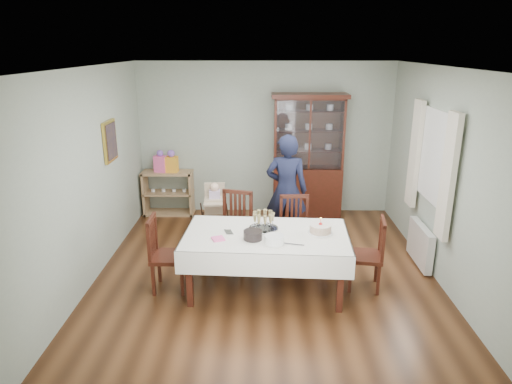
{
  "coord_description": "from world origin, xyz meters",
  "views": [
    {
      "loc": [
        -0.05,
        -5.56,
        2.94
      ],
      "look_at": [
        -0.13,
        0.2,
        1.09
      ],
      "focal_mm": 32.0,
      "sensor_mm": 36.0,
      "label": 1
    }
  ],
  "objects_px": {
    "china_cabinet": "(308,155)",
    "chair_end_left": "(169,268)",
    "dining_table": "(266,262)",
    "woman": "(287,190)",
    "birthday_cake": "(320,229)",
    "champagne_tray": "(263,224)",
    "chair_far_left": "(234,243)",
    "high_chair": "(215,219)",
    "chair_end_right": "(365,267)",
    "chair_far_right": "(295,244)",
    "gift_bag_orange": "(172,162)",
    "gift_bag_pink": "(161,162)",
    "sideboard": "(169,193)"
  },
  "relations": [
    {
      "from": "china_cabinet",
      "to": "birthday_cake",
      "type": "xyz_separation_m",
      "value": [
        -0.09,
        -2.67,
        -0.31
      ]
    },
    {
      "from": "chair_end_left",
      "to": "birthday_cake",
      "type": "relative_size",
      "value": 3.16
    },
    {
      "from": "chair_far_left",
      "to": "chair_end_right",
      "type": "height_order",
      "value": "chair_far_left"
    },
    {
      "from": "high_chair",
      "to": "chair_end_left",
      "type": "bearing_deg",
      "value": -111.74
    },
    {
      "from": "dining_table",
      "to": "woman",
      "type": "bearing_deg",
      "value": 77.5
    },
    {
      "from": "dining_table",
      "to": "birthday_cake",
      "type": "relative_size",
      "value": 6.78
    },
    {
      "from": "woman",
      "to": "high_chair",
      "type": "distance_m",
      "value": 1.2
    },
    {
      "from": "woman",
      "to": "dining_table",
      "type": "bearing_deg",
      "value": 84.27
    },
    {
      "from": "china_cabinet",
      "to": "birthday_cake",
      "type": "bearing_deg",
      "value": -91.94
    },
    {
      "from": "sideboard",
      "to": "chair_end_right",
      "type": "distance_m",
      "value": 4.0
    },
    {
      "from": "champagne_tray",
      "to": "birthday_cake",
      "type": "height_order",
      "value": "champagne_tray"
    },
    {
      "from": "chair_far_left",
      "to": "high_chair",
      "type": "xyz_separation_m",
      "value": [
        -0.33,
        0.74,
        0.07
      ]
    },
    {
      "from": "chair_far_left",
      "to": "chair_far_right",
      "type": "relative_size",
      "value": 1.06
    },
    {
      "from": "chair_end_left",
      "to": "gift_bag_pink",
      "type": "bearing_deg",
      "value": 12.64
    },
    {
      "from": "birthday_cake",
      "to": "dining_table",
      "type": "bearing_deg",
      "value": -177.84
    },
    {
      "from": "chair_far_left",
      "to": "china_cabinet",
      "type": "bearing_deg",
      "value": 73.71
    },
    {
      "from": "dining_table",
      "to": "birthday_cake",
      "type": "distance_m",
      "value": 0.79
    },
    {
      "from": "chair_far_left",
      "to": "champagne_tray",
      "type": "bearing_deg",
      "value": -40.63
    },
    {
      "from": "woman",
      "to": "china_cabinet",
      "type": "bearing_deg",
      "value": -102.29
    },
    {
      "from": "gift_bag_orange",
      "to": "champagne_tray",
      "type": "bearing_deg",
      "value": -57.55
    },
    {
      "from": "chair_far_right",
      "to": "gift_bag_pink",
      "type": "height_order",
      "value": "gift_bag_pink"
    },
    {
      "from": "china_cabinet",
      "to": "chair_end_left",
      "type": "relative_size",
      "value": 2.27
    },
    {
      "from": "sideboard",
      "to": "high_chair",
      "type": "height_order",
      "value": "high_chair"
    },
    {
      "from": "chair_end_left",
      "to": "champagne_tray",
      "type": "relative_size",
      "value": 2.58
    },
    {
      "from": "dining_table",
      "to": "birthday_cake",
      "type": "xyz_separation_m",
      "value": [
        0.66,
        0.02,
        0.43
      ]
    },
    {
      "from": "chair_end_right",
      "to": "chair_end_left",
      "type": "bearing_deg",
      "value": -79.2
    },
    {
      "from": "woman",
      "to": "gift_bag_pink",
      "type": "relative_size",
      "value": 4.34
    },
    {
      "from": "china_cabinet",
      "to": "chair_end_left",
      "type": "xyz_separation_m",
      "value": [
        -1.97,
        -2.69,
        -0.84
      ]
    },
    {
      "from": "chair_far_right",
      "to": "chair_end_right",
      "type": "distance_m",
      "value": 1.08
    },
    {
      "from": "sideboard",
      "to": "gift_bag_pink",
      "type": "height_order",
      "value": "gift_bag_pink"
    },
    {
      "from": "champagne_tray",
      "to": "gift_bag_orange",
      "type": "xyz_separation_m",
      "value": [
        -1.62,
        2.55,
        0.14
      ]
    },
    {
      "from": "gift_bag_orange",
      "to": "chair_far_left",
      "type": "bearing_deg",
      "value": -58.06
    },
    {
      "from": "chair_end_left",
      "to": "gift_bag_orange",
      "type": "xyz_separation_m",
      "value": [
        -0.44,
        2.69,
        0.69
      ]
    },
    {
      "from": "champagne_tray",
      "to": "chair_far_right",
      "type": "bearing_deg",
      "value": 54.06
    },
    {
      "from": "china_cabinet",
      "to": "chair_end_right",
      "type": "height_order",
      "value": "china_cabinet"
    },
    {
      "from": "high_chair",
      "to": "gift_bag_pink",
      "type": "height_order",
      "value": "gift_bag_pink"
    },
    {
      "from": "dining_table",
      "to": "gift_bag_pink",
      "type": "xyz_separation_m",
      "value": [
        -1.85,
        2.69,
        0.59
      ]
    },
    {
      "from": "chair_far_right",
      "to": "high_chair",
      "type": "xyz_separation_m",
      "value": [
        -1.19,
        0.74,
        0.09
      ]
    },
    {
      "from": "chair_end_right",
      "to": "high_chair",
      "type": "bearing_deg",
      "value": -115.54
    },
    {
      "from": "chair_far_left",
      "to": "birthday_cake",
      "type": "xyz_separation_m",
      "value": [
        1.11,
        -0.72,
        0.51
      ]
    },
    {
      "from": "chair_end_right",
      "to": "chair_far_right",
      "type": "bearing_deg",
      "value": -119.17
    },
    {
      "from": "gift_bag_pink",
      "to": "gift_bag_orange",
      "type": "height_order",
      "value": "gift_bag_orange"
    },
    {
      "from": "china_cabinet",
      "to": "champagne_tray",
      "type": "bearing_deg",
      "value": -107.08
    },
    {
      "from": "chair_end_right",
      "to": "chair_far_left",
      "type": "bearing_deg",
      "value": -102.35
    },
    {
      "from": "woman",
      "to": "champagne_tray",
      "type": "height_order",
      "value": "woman"
    },
    {
      "from": "china_cabinet",
      "to": "chair_end_left",
      "type": "distance_m",
      "value": 3.44
    },
    {
      "from": "china_cabinet",
      "to": "gift_bag_orange",
      "type": "relative_size",
      "value": 5.46
    },
    {
      "from": "gift_bag_orange",
      "to": "chair_end_right",
      "type": "bearing_deg",
      "value": -41.87
    },
    {
      "from": "chair_far_left",
      "to": "dining_table",
      "type": "bearing_deg",
      "value": -43.92
    },
    {
      "from": "chair_far_left",
      "to": "gift_bag_pink",
      "type": "distance_m",
      "value": 2.49
    }
  ]
}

